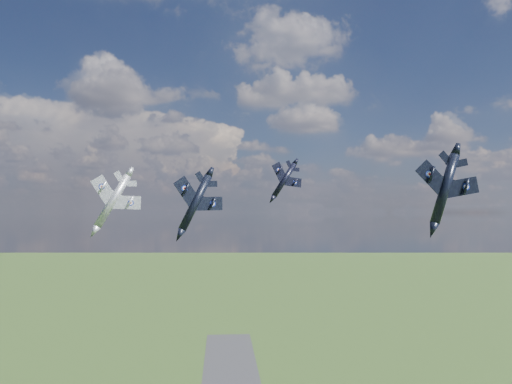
{
  "coord_description": "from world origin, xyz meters",
  "views": [
    {
      "loc": [
        -4.89,
        -82.44,
        80.32
      ],
      "look_at": [
        1.61,
        11.32,
        84.23
      ],
      "focal_mm": 35.0,
      "sensor_mm": 36.0,
      "label": 1
    }
  ],
  "objects_px": {
    "jet_lead_navy": "(195,202)",
    "jet_high_navy": "(284,180)",
    "jet_right_navy": "(445,189)",
    "jet_left_silver": "(113,201)"
  },
  "relations": [
    {
      "from": "jet_left_silver",
      "to": "jet_high_navy",
      "type": "bearing_deg",
      "value": 21.53
    },
    {
      "from": "jet_lead_navy",
      "to": "jet_right_navy",
      "type": "bearing_deg",
      "value": -32.49
    },
    {
      "from": "jet_right_navy",
      "to": "jet_left_silver",
      "type": "bearing_deg",
      "value": 162.21
    },
    {
      "from": "jet_high_navy",
      "to": "jet_left_silver",
      "type": "xyz_separation_m",
      "value": [
        -35.2,
        -24.49,
        -5.64
      ]
    },
    {
      "from": "jet_lead_navy",
      "to": "jet_left_silver",
      "type": "xyz_separation_m",
      "value": [
        -15.75,
        8.85,
        0.47
      ]
    },
    {
      "from": "jet_lead_navy",
      "to": "jet_left_silver",
      "type": "distance_m",
      "value": 18.07
    },
    {
      "from": "jet_right_navy",
      "to": "jet_left_silver",
      "type": "height_order",
      "value": "jet_right_navy"
    },
    {
      "from": "jet_lead_navy",
      "to": "jet_high_navy",
      "type": "bearing_deg",
      "value": 38.79
    },
    {
      "from": "jet_lead_navy",
      "to": "jet_high_navy",
      "type": "height_order",
      "value": "jet_high_navy"
    },
    {
      "from": "jet_right_navy",
      "to": "jet_left_silver",
      "type": "relative_size",
      "value": 1.06
    }
  ]
}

